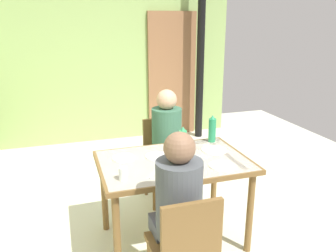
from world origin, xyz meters
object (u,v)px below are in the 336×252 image
object	(u,v)px
water_bottle_green_near	(183,144)
chair_near_diner	(185,247)
person_far_diner	(167,133)
water_bottle_green_far	(212,129)
dining_table	(174,170)
person_near_diner	(178,197)
chair_far_diner	(163,154)

from	to	relation	value
water_bottle_green_near	chair_near_diner	bearing A→B (deg)	-108.81
person_far_diner	water_bottle_green_far	xyz separation A→B (m)	(0.35, -0.31, 0.10)
dining_table	chair_near_diner	bearing A→B (deg)	-103.33
water_bottle_green_near	water_bottle_green_far	xyz separation A→B (m)	(0.41, 0.32, -0.01)
person_near_diner	water_bottle_green_near	size ratio (longest dim) A/B	2.71
chair_far_diner	person_far_diner	xyz separation A→B (m)	(-0.00, -0.14, 0.28)
water_bottle_green_near	water_bottle_green_far	bearing A→B (deg)	37.98
person_near_diner	water_bottle_green_far	distance (m)	1.16
chair_near_diner	water_bottle_green_near	xyz separation A→B (m)	(0.26, 0.76, 0.39)
water_bottle_green_near	chair_far_diner	bearing A→B (deg)	85.04
water_bottle_green_far	dining_table	bearing A→B (deg)	-147.13
chair_far_diner	person_near_diner	bearing A→B (deg)	76.85
chair_near_diner	water_bottle_green_far	distance (m)	1.33
dining_table	water_bottle_green_near	size ratio (longest dim) A/B	4.32
chair_near_diner	person_far_diner	bearing A→B (deg)	76.85
dining_table	person_far_diner	xyz separation A→B (m)	(0.14, 0.63, 0.11)
water_bottle_green_near	person_far_diner	bearing A→B (deg)	83.98
dining_table	water_bottle_green_far	xyz separation A→B (m)	(0.49, 0.32, 0.21)
person_near_diner	person_far_diner	size ratio (longest dim) A/B	1.00
chair_near_diner	chair_far_diner	distance (m)	1.56
dining_table	chair_far_diner	distance (m)	0.80
chair_near_diner	chair_far_diner	xyz separation A→B (m)	(0.32, 1.52, 0.00)
chair_near_diner	dining_table	bearing A→B (deg)	76.67
chair_near_diner	water_bottle_green_far	xyz separation A→B (m)	(0.67, 1.08, 0.38)
person_near_diner	water_bottle_green_far	xyz separation A→B (m)	(0.67, 0.94, 0.10)
chair_far_diner	water_bottle_green_far	bearing A→B (deg)	128.02
dining_table	water_bottle_green_far	bearing A→B (deg)	32.87
person_near_diner	water_bottle_green_far	bearing A→B (deg)	54.54
chair_near_diner	water_bottle_green_near	distance (m)	0.89
person_far_diner	person_near_diner	bearing A→B (deg)	75.47
water_bottle_green_near	person_near_diner	bearing A→B (deg)	-112.57
chair_near_diner	person_near_diner	world-z (taller)	person_near_diner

